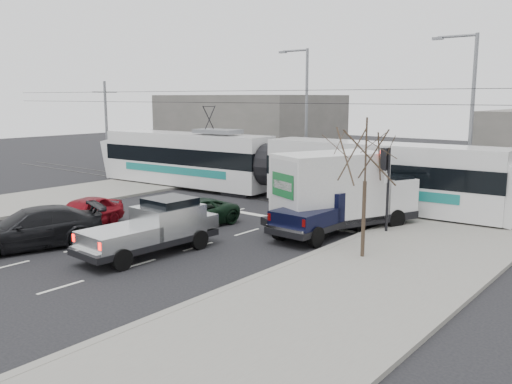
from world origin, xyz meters
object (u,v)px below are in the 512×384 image
Objects in this scene: navy_pickup at (326,209)px; street_lamp_near at (468,111)px; bare_tree at (366,156)px; green_car at (192,213)px; red_car at (83,213)px; dark_car at (32,228)px; traffic_signal at (386,171)px; street_lamp_far at (304,108)px; silver_pickup at (156,227)px; tram at (271,166)px; box_truck at (340,192)px.

street_lamp_near is at bearing 74.59° from navy_pickup.
green_car is at bearing -178.03° from bare_tree.
red_car is 0.77× the size of dark_car.
street_lamp_far is (-10.66, 9.50, 2.37)m from traffic_signal.
navy_pickup is (-3.08, 2.40, -2.69)m from bare_tree.
street_lamp_far is 1.59× the size of silver_pickup.
green_car is at bearing -151.99° from navy_pickup.
red_car is (-10.85, -7.65, -2.03)m from traffic_signal.
tram is 4.84× the size of navy_pickup.
silver_pickup is (3.57, -11.80, -0.86)m from tram.
tram is at bearing 142.69° from bare_tree.
silver_pickup is at bearing -77.35° from tram.
tram is 12.35m from silver_pickup.
navy_pickup reaches higher than green_car.
street_lamp_near reaches higher than silver_pickup.
green_car is at bearing 28.26° from red_car.
bare_tree is 8.22m from silver_pickup.
street_lamp_near reaches higher than red_car.
silver_pickup is (-6.28, -15.58, -4.11)m from street_lamp_near.
bare_tree is 17.97m from street_lamp_far.
bare_tree is 0.88× the size of silver_pickup.
street_lamp_near reaches higher than bare_tree.
green_car is 6.81m from dark_car.
street_lamp_far is at bearing 138.28° from traffic_signal.
street_lamp_far is (-11.50, 2.00, 0.00)m from street_lamp_near.
bare_tree is at bearing -74.24° from traffic_signal.
navy_pickup is (3.49, 6.47, 0.09)m from silver_pickup.
box_truck is at bearing 71.64° from dark_car.
navy_pickup is 11.95m from dark_car.
navy_pickup is at bearing 142.06° from bare_tree.
street_lamp_far is 0.35× the size of tram.
traffic_signal reaches higher than navy_pickup.
tram is (-9.85, -3.78, -3.25)m from street_lamp_near.
street_lamp_near reaches higher than tram.
street_lamp_far is 1.23× the size of box_truck.
bare_tree is at bearing -88.58° from street_lamp_near.
green_car is at bearing -82.67° from tram.
green_car is 0.83× the size of dark_car.
street_lamp_near is at bearing 83.59° from traffic_signal.
dark_car reaches higher than red_car.
dark_car is (-4.25, -2.62, -0.22)m from silver_pickup.
street_lamp_far is 13.79m from box_truck.
street_lamp_far reaches higher than box_truck.
bare_tree reaches higher than traffic_signal.
navy_pickup reaches higher than dark_car.
traffic_signal is at bearing 19.47° from red_car.
traffic_signal reaches higher than box_truck.
traffic_signal is 0.40× the size of street_lamp_far.
box_truck is (-2.98, 3.44, -2.08)m from bare_tree.
dark_car is at bearing -96.87° from tram.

